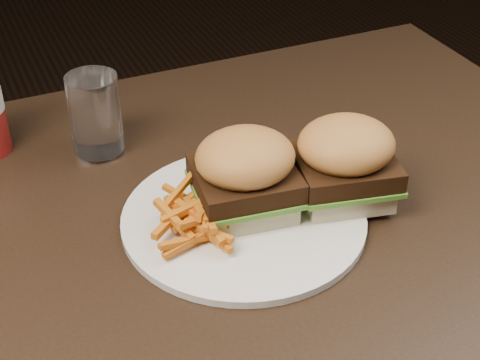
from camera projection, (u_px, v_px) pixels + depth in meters
name	position (u px, v px, depth m)	size (l,w,h in m)	color
dining_table	(148.00, 276.00, 0.76)	(1.20, 0.80, 0.04)	black
plate	(244.00, 218.00, 0.80)	(0.27, 0.27, 0.01)	white
sandwich_half_a	(245.00, 200.00, 0.80)	(0.10, 0.09, 0.02)	beige
sandwich_half_b	(342.00, 187.00, 0.82)	(0.10, 0.09, 0.02)	beige
fries_pile	(201.00, 214.00, 0.76)	(0.09, 0.09, 0.04)	#D85D05
tumbler	(95.00, 113.00, 0.89)	(0.06, 0.06, 0.10)	white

